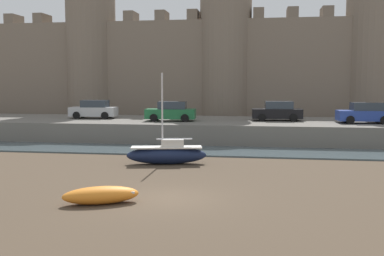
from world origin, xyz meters
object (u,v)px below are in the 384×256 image
object	(u,v)px
car_quay_west	(277,111)
car_quay_centre_west	(94,110)
car_quay_centre_east	(365,113)
car_quay_east	(171,112)
rowboat_midflat_right	(101,195)
sailboat_midflat_left	(167,154)

from	to	relation	value
car_quay_west	car_quay_centre_west	world-z (taller)	same
car_quay_west	car_quay_centre_east	world-z (taller)	same
car_quay_centre_east	car_quay_east	xyz separation A→B (m)	(-15.39, -0.21, 0.00)
rowboat_midflat_right	sailboat_midflat_left	bearing A→B (deg)	85.17
car_quay_centre_east	car_quay_centre_west	bearing A→B (deg)	175.92
car_quay_centre_west	car_quay_east	xyz separation A→B (m)	(7.39, -1.83, 0.00)
rowboat_midflat_right	car_quay_centre_west	distance (m)	23.44
rowboat_midflat_right	car_quay_east	distance (m)	20.03
rowboat_midflat_right	car_quay_west	bearing A→B (deg)	70.68
sailboat_midflat_left	rowboat_midflat_right	distance (m)	9.02
car_quay_centre_east	car_quay_centre_west	world-z (taller)	same
car_quay_west	car_quay_centre_east	distance (m)	6.83
sailboat_midflat_left	car_quay_east	distance (m)	11.22
car_quay_west	car_quay_centre_west	xyz separation A→B (m)	(-16.11, 0.17, 0.00)
rowboat_midflat_right	car_quay_centre_east	xyz separation A→B (m)	(14.23, 20.10, 2.03)
car_quay_west	sailboat_midflat_left	bearing A→B (deg)	-118.39
sailboat_midflat_left	car_quay_west	distance (m)	14.40
sailboat_midflat_left	rowboat_midflat_right	xyz separation A→B (m)	(-0.76, -8.98, -0.25)
rowboat_midflat_right	car_quay_west	xyz separation A→B (m)	(7.56, 21.55, 2.03)
sailboat_midflat_left	car_quay_centre_east	world-z (taller)	sailboat_midflat_left
sailboat_midflat_left	rowboat_midflat_right	size ratio (longest dim) A/B	1.71
car_quay_east	rowboat_midflat_right	bearing A→B (deg)	-86.65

